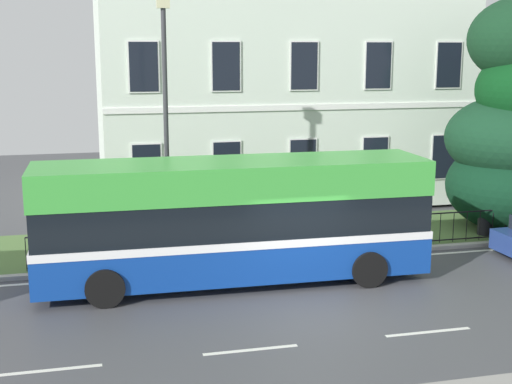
{
  "coord_description": "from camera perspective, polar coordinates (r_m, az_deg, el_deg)",
  "views": [
    {
      "loc": [
        -5.09,
        -15.06,
        6.09
      ],
      "look_at": [
        -0.25,
        5.0,
        1.9
      ],
      "focal_mm": 49.53,
      "sensor_mm": 36.0,
      "label": 1
    }
  ],
  "objects": [
    {
      "name": "single_decker_bus",
      "position": [
        18.47,
        -1.81,
        -2.24
      ],
      "size": [
        10.27,
        2.67,
        3.26
      ],
      "rotation": [
        0.0,
        0.0,
        -0.02
      ],
      "color": "navy",
      "rests_on": "ground_plane"
    },
    {
      "name": "litter_bin",
      "position": [
        24.26,
        18.0,
        -2.11
      ],
      "size": [
        0.46,
        0.46,
        1.01
      ],
      "color": "black",
      "rests_on": "ground_plane"
    },
    {
      "name": "georgian_townhouse",
      "position": [
        30.48,
        0.99,
        13.02
      ],
      "size": [
        14.46,
        10.35,
        13.52
      ],
      "color": "silver",
      "rests_on": "ground_plane"
    },
    {
      "name": "ground_plane",
      "position": [
        17.73,
        4.02,
        -8.72
      ],
      "size": [
        60.0,
        56.0,
        0.18
      ],
      "color": "#454549"
    },
    {
      "name": "street_lamp_post",
      "position": [
        20.53,
        -7.3,
        6.5
      ],
      "size": [
        0.36,
        0.24,
        7.45
      ],
      "color": "#333338",
      "rests_on": "ground_plane"
    },
    {
      "name": "iron_verge_railing",
      "position": [
        21.61,
        7.65,
        -3.29
      ],
      "size": [
        18.84,
        0.04,
        0.97
      ],
      "color": "black",
      "rests_on": "ground_plane"
    }
  ]
}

